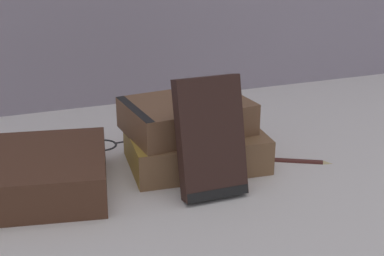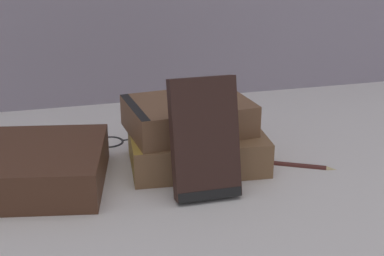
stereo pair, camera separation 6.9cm
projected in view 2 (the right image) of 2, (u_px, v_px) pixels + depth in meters
The scene contains 8 objects.
ground_plane at pixel (206, 170), 0.75m from camera, with size 3.00×3.00×0.00m, color silver.
book_flat_bottom at pixel (193, 148), 0.77m from camera, with size 0.20×0.15×0.05m.
book_flat_top at pixel (185, 116), 0.76m from camera, with size 0.18×0.14×0.05m.
book_side_left at pixel (17, 167), 0.70m from camera, with size 0.24×0.21×0.05m.
book_leaning_front at pixel (205, 142), 0.67m from camera, with size 0.08×0.06×0.15m.
pocket_watch at pixel (204, 99), 0.75m from camera, with size 0.06×0.06×0.01m.
reading_glasses at pixel (127, 139), 0.86m from camera, with size 0.11×0.05×0.00m.
fountain_pen at pixel (292, 163), 0.77m from camera, with size 0.11×0.07×0.01m.
Camera 2 is at (-0.19, -0.65, 0.33)m, focal length 50.00 mm.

